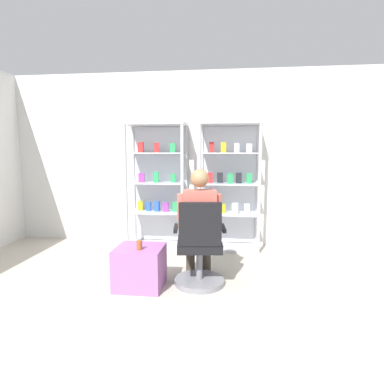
# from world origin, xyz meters

# --- Properties ---
(ground_plane) EXTENTS (7.20, 7.20, 0.00)m
(ground_plane) POSITION_xyz_m (0.00, 0.00, 0.00)
(ground_plane) COLOR #B2A899
(back_wall) EXTENTS (6.00, 0.10, 2.70)m
(back_wall) POSITION_xyz_m (0.00, 3.00, 1.35)
(back_wall) COLOR silver
(back_wall) RESTS_ON ground
(display_cabinet_left) EXTENTS (0.90, 0.45, 1.90)m
(display_cabinet_left) POSITION_xyz_m (-0.55, 2.76, 0.96)
(display_cabinet_left) COLOR #B7B7BC
(display_cabinet_left) RESTS_ON ground
(display_cabinet_right) EXTENTS (0.90, 0.45, 1.90)m
(display_cabinet_right) POSITION_xyz_m (0.55, 2.76, 0.96)
(display_cabinet_right) COLOR #B7B7BC
(display_cabinet_right) RESTS_ON ground
(office_chair) EXTENTS (0.59, 0.56, 0.96)m
(office_chair) POSITION_xyz_m (0.25, 1.31, 0.39)
(office_chair) COLOR slate
(office_chair) RESTS_ON ground
(seated_shopkeeper) EXTENTS (0.52, 0.60, 1.29)m
(seated_shopkeeper) POSITION_xyz_m (0.23, 1.47, 0.71)
(seated_shopkeeper) COLOR #3F382D
(seated_shopkeeper) RESTS_ON ground
(storage_crate) EXTENTS (0.51, 0.46, 0.45)m
(storage_crate) POSITION_xyz_m (-0.40, 1.21, 0.22)
(storage_crate) COLOR #9E599E
(storage_crate) RESTS_ON ground
(tea_glass) EXTENTS (0.06, 0.06, 0.10)m
(tea_glass) POSITION_xyz_m (-0.37, 1.12, 0.50)
(tea_glass) COLOR brown
(tea_glass) RESTS_ON storage_crate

